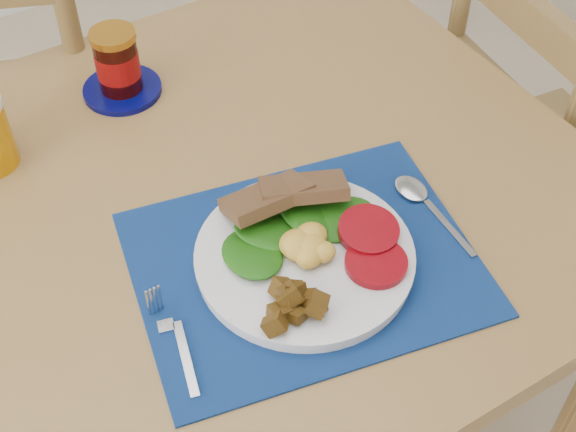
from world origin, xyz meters
The scene contains 8 objects.
table centered at (0.00, 0.20, 0.67)m, with size 1.40×0.90×0.75m.
chair_far centered at (0.01, 0.80, 0.57)m, with size 0.53×0.52×1.12m.
chair_end centered at (0.86, 0.23, 0.54)m, with size 0.41×0.43×1.04m.
placemat centered at (0.21, 0.03, 0.75)m, with size 0.43×0.33×0.00m, color black.
breakfast_plate centered at (0.21, 0.03, 0.77)m, with size 0.27×0.27×0.07m.
fork centered at (0.02, 0.02, 0.76)m, with size 0.04×0.15×0.00m.
spoon centered at (0.41, 0.04, 0.76)m, with size 0.04×0.17×0.00m.
jam_on_saucer centered at (0.16, 0.48, 0.80)m, with size 0.12×0.12×0.11m.
Camera 1 is at (-0.14, -0.51, 1.54)m, focal length 50.00 mm.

